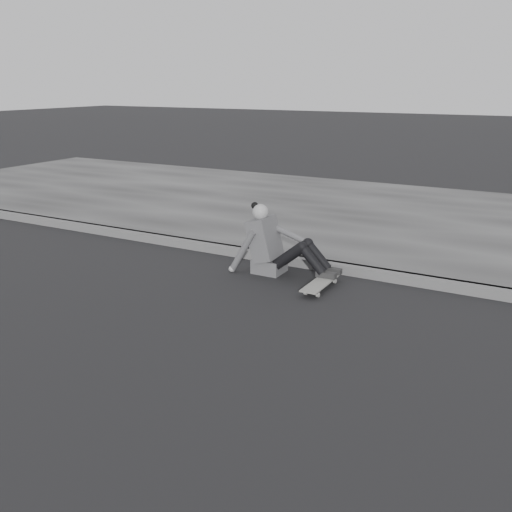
{
  "coord_description": "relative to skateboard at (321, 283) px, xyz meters",
  "views": [
    {
      "loc": [
        0.96,
        -3.89,
        2.31
      ],
      "look_at": [
        -1.85,
        1.26,
        0.5
      ],
      "focal_mm": 40.0,
      "sensor_mm": 36.0,
      "label": 1
    }
  ],
  "objects": [
    {
      "name": "seated_woman",
      "position": [
        -0.73,
        0.25,
        0.29
      ],
      "size": [
        1.38,
        0.46,
        0.88
      ],
      "color": "#4A4A4C",
      "rests_on": "ground"
    },
    {
      "name": "sidewalk",
      "position": [
        1.35,
        3.69,
        -0.01
      ],
      "size": [
        24.0,
        6.0,
        0.12
      ],
      "primitive_type": "cube",
      "color": "#3E3E3E",
      "rests_on": "ground"
    },
    {
      "name": "ground",
      "position": [
        1.35,
        -1.91,
        -0.07
      ],
      "size": [
        80.0,
        80.0,
        0.0
      ],
      "primitive_type": "plane",
      "color": "black",
      "rests_on": "ground"
    },
    {
      "name": "curb",
      "position": [
        1.35,
        0.67,
        -0.01
      ],
      "size": [
        24.0,
        0.16,
        0.12
      ],
      "primitive_type": "cube",
      "color": "#545454",
      "rests_on": "ground"
    },
    {
      "name": "skateboard",
      "position": [
        0.0,
        0.0,
        0.0
      ],
      "size": [
        0.2,
        0.78,
        0.09
      ],
      "color": "gray",
      "rests_on": "ground"
    }
  ]
}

